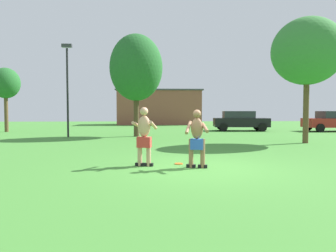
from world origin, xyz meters
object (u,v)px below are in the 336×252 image
object	(u,v)px
tree_right_field	(6,84)
tree_behind_players	(136,68)
player_in_blue	(197,138)
car_red_mid_lot	(333,121)
tree_left_field	(307,52)
frisbee	(179,164)
lamp_post	(67,80)
player_near	(144,135)
car_black_near_post	(240,121)

from	to	relation	value
tree_right_field	tree_behind_players	distance (m)	11.19
player_in_blue	car_red_mid_lot	distance (m)	20.03
tree_behind_players	car_red_mid_lot	bearing A→B (deg)	15.38
tree_right_field	player_in_blue	bearing A→B (deg)	-52.54
car_red_mid_lot	tree_left_field	world-z (taller)	tree_left_field
frisbee	tree_behind_players	size ratio (longest dim) A/B	0.04
lamp_post	tree_right_field	size ratio (longest dim) A/B	1.16
tree_behind_players	player_near	bearing A→B (deg)	-86.33
player_in_blue	car_black_near_post	size ratio (longest dim) A/B	0.36
tree_right_field	car_black_near_post	bearing A→B (deg)	1.20
player_near	frisbee	bearing A→B (deg)	14.44
car_black_near_post	tree_right_field	bearing A→B (deg)	-178.80
tree_behind_players	tree_left_field	bearing A→B (deg)	-28.26
lamp_post	tree_right_field	xyz separation A→B (m)	(-5.93, 5.15, 0.20)
frisbee	tree_left_field	distance (m)	10.03
frisbee	tree_right_field	distance (m)	19.64
player_near	player_in_blue	xyz separation A→B (m)	(1.46, -0.37, -0.05)
car_black_near_post	tree_behind_players	distance (m)	10.24
car_black_near_post	tree_left_field	bearing A→B (deg)	-87.50
player_near	frisbee	xyz separation A→B (m)	(1.02, 0.26, -0.88)
frisbee	tree_right_field	bearing A→B (deg)	127.55
player_near	car_black_near_post	distance (m)	17.58
player_in_blue	lamp_post	world-z (taller)	lamp_post
car_red_mid_lot	frisbee	bearing A→B (deg)	-132.69
player_near	lamp_post	bearing A→B (deg)	114.82
frisbee	lamp_post	world-z (taller)	lamp_post
car_black_near_post	tree_right_field	distance (m)	18.37
car_red_mid_lot	tree_left_field	bearing A→B (deg)	-127.21
player_near	tree_left_field	world-z (taller)	tree_left_field
car_red_mid_lot	car_black_near_post	bearing A→B (deg)	171.26
car_red_mid_lot	tree_behind_players	bearing A→B (deg)	-164.62
player_near	tree_right_field	bearing A→B (deg)	124.62
player_in_blue	tree_behind_players	size ratio (longest dim) A/B	0.26
lamp_post	tree_behind_players	xyz separation A→B (m)	(4.13, 0.27, 0.80)
player_in_blue	tree_right_field	bearing A→B (deg)	127.46
frisbee	car_red_mid_lot	distance (m)	19.87
tree_right_field	tree_behind_players	xyz separation A→B (m)	(10.06, -4.88, 0.60)
player_in_blue	frisbee	size ratio (longest dim) A/B	6.48
player_near	car_red_mid_lot	distance (m)	20.75
player_in_blue	tree_left_field	world-z (taller)	tree_left_field
car_black_near_post	tree_right_field	xyz separation A→B (m)	(-18.15, -0.38, 2.83)
player_near	car_black_near_post	size ratio (longest dim) A/B	0.38
player_near	lamp_post	xyz separation A→B (m)	(-4.82, 10.41, 2.55)
car_red_mid_lot	player_in_blue	bearing A→B (deg)	-130.53
player_near	tree_left_field	distance (m)	10.56
player_in_blue	car_black_near_post	distance (m)	17.36
car_red_mid_lot	tree_behind_players	xyz separation A→B (m)	(-15.17, -4.17, 3.42)
frisbee	car_red_mid_lot	xyz separation A→B (m)	(13.46, 14.59, 0.81)
player_in_blue	frisbee	world-z (taller)	player_in_blue
player_in_blue	tree_behind_players	xyz separation A→B (m)	(-2.15, 11.05, 3.40)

